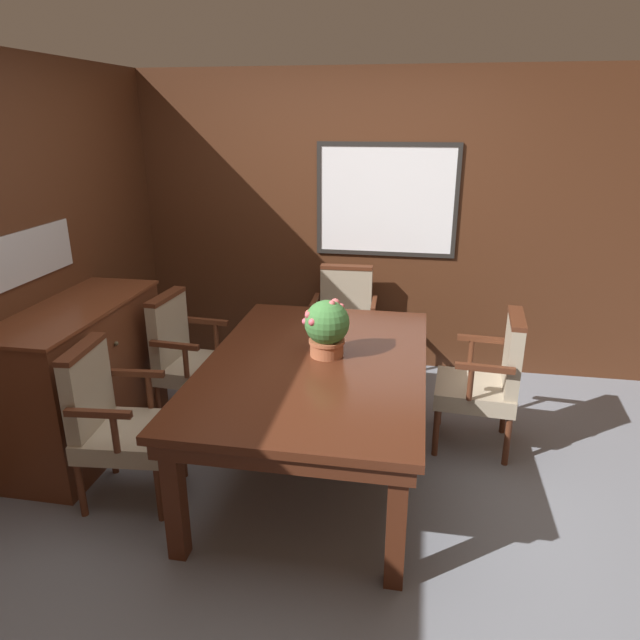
{
  "coord_description": "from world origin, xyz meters",
  "views": [
    {
      "loc": [
        0.6,
        -2.85,
        2.09
      ],
      "look_at": [
        0.03,
        0.32,
        0.93
      ],
      "focal_mm": 32.0,
      "sensor_mm": 36.0,
      "label": 1
    }
  ],
  "objects_px": {
    "chair_left_near": "(115,419)",
    "sideboard_cabinet": "(84,377)",
    "dining_table": "(316,374)",
    "chair_left_far": "(188,355)",
    "chair_right_far": "(488,378)",
    "potted_plant": "(327,327)",
    "chair_head_far": "(344,321)"
  },
  "relations": [
    {
      "from": "chair_left_near",
      "to": "sideboard_cabinet",
      "type": "distance_m",
      "value": 0.69
    },
    {
      "from": "dining_table",
      "to": "chair_left_far",
      "type": "distance_m",
      "value": 1.12
    },
    {
      "from": "chair_left_near",
      "to": "sideboard_cabinet",
      "type": "bearing_deg",
      "value": 39.95
    },
    {
      "from": "chair_right_far",
      "to": "sideboard_cabinet",
      "type": "xyz_separation_m",
      "value": [
        -2.59,
        -0.43,
        -0.01
      ]
    },
    {
      "from": "sideboard_cabinet",
      "to": "chair_right_far",
      "type": "bearing_deg",
      "value": 9.41
    },
    {
      "from": "chair_left_far",
      "to": "chair_right_far",
      "type": "relative_size",
      "value": 1.0
    },
    {
      "from": "chair_left_far",
      "to": "potted_plant",
      "type": "bearing_deg",
      "value": -105.13
    },
    {
      "from": "sideboard_cabinet",
      "to": "chair_left_near",
      "type": "bearing_deg",
      "value": -44.87
    },
    {
      "from": "potted_plant",
      "to": "chair_right_far",
      "type": "bearing_deg",
      "value": 19.91
    },
    {
      "from": "chair_left_near",
      "to": "chair_left_far",
      "type": "relative_size",
      "value": 1.0
    },
    {
      "from": "chair_left_near",
      "to": "sideboard_cabinet",
      "type": "xyz_separation_m",
      "value": [
        -0.49,
        0.48,
        -0.01
      ]
    },
    {
      "from": "chair_left_far",
      "to": "chair_right_far",
      "type": "height_order",
      "value": "same"
    },
    {
      "from": "potted_plant",
      "to": "sideboard_cabinet",
      "type": "relative_size",
      "value": 0.27
    },
    {
      "from": "chair_head_far",
      "to": "dining_table",
      "type": "bearing_deg",
      "value": -91.29
    },
    {
      "from": "chair_head_far",
      "to": "sideboard_cabinet",
      "type": "xyz_separation_m",
      "value": [
        -1.53,
        -1.34,
        -0.01
      ]
    },
    {
      "from": "potted_plant",
      "to": "sideboard_cabinet",
      "type": "bearing_deg",
      "value": -177.54
    },
    {
      "from": "dining_table",
      "to": "sideboard_cabinet",
      "type": "xyz_separation_m",
      "value": [
        -1.54,
        0.02,
        -0.16
      ]
    },
    {
      "from": "dining_table",
      "to": "chair_right_far",
      "type": "relative_size",
      "value": 2.09
    },
    {
      "from": "chair_left_near",
      "to": "chair_head_far",
      "type": "relative_size",
      "value": 1.0
    },
    {
      "from": "chair_left_near",
      "to": "chair_head_far",
      "type": "xyz_separation_m",
      "value": [
        1.04,
        1.83,
        0.0
      ]
    },
    {
      "from": "dining_table",
      "to": "chair_head_far",
      "type": "bearing_deg",
      "value": 90.57
    },
    {
      "from": "potted_plant",
      "to": "chair_left_near",
      "type": "bearing_deg",
      "value": -153.46
    },
    {
      "from": "potted_plant",
      "to": "sideboard_cabinet",
      "type": "xyz_separation_m",
      "value": [
        -1.59,
        -0.07,
        -0.43
      ]
    },
    {
      "from": "chair_right_far",
      "to": "potted_plant",
      "type": "distance_m",
      "value": 1.14
    },
    {
      "from": "chair_head_far",
      "to": "sideboard_cabinet",
      "type": "height_order",
      "value": "sideboard_cabinet"
    },
    {
      "from": "dining_table",
      "to": "sideboard_cabinet",
      "type": "distance_m",
      "value": 1.55
    },
    {
      "from": "chair_left_far",
      "to": "chair_head_far",
      "type": "xyz_separation_m",
      "value": [
        0.99,
        0.9,
        0.0
      ]
    },
    {
      "from": "chair_left_far",
      "to": "chair_head_far",
      "type": "distance_m",
      "value": 1.34
    },
    {
      "from": "dining_table",
      "to": "chair_left_far",
      "type": "xyz_separation_m",
      "value": [
        -1.01,
        0.47,
        -0.15
      ]
    },
    {
      "from": "chair_head_far",
      "to": "potted_plant",
      "type": "bearing_deg",
      "value": -88.92
    },
    {
      "from": "chair_head_far",
      "to": "potted_plant",
      "type": "relative_size",
      "value": 2.65
    },
    {
      "from": "chair_left_far",
      "to": "chair_left_near",
      "type": "bearing_deg",
      "value": -178.35
    }
  ]
}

